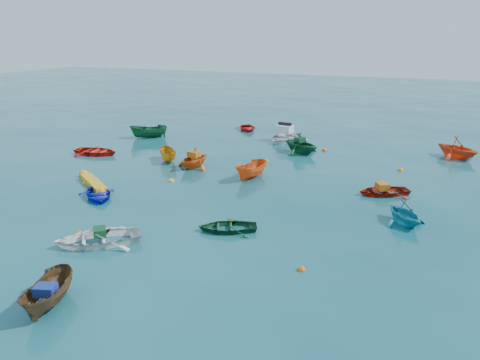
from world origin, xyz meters
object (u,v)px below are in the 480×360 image
at_px(dinghy_blue_sw, 98,198).
at_px(kayak_yellow, 94,186).
at_px(dinghy_white_near, 98,243).
at_px(motorboat_white, 284,141).

bearing_deg(dinghy_blue_sw, kayak_yellow, 89.93).
xyz_separation_m(dinghy_white_near, motorboat_white, (1.03, 21.89, 0.00)).
xyz_separation_m(dinghy_blue_sw, kayak_yellow, (-1.60, 1.55, 0.00)).
bearing_deg(dinghy_white_near, dinghy_blue_sw, 179.01).
distance_m(dinghy_blue_sw, kayak_yellow, 2.23).
bearing_deg(kayak_yellow, dinghy_white_near, -103.91).
bearing_deg(dinghy_blue_sw, motorboat_white, 28.35).
distance_m(kayak_yellow, motorboat_white, 17.01).
relative_size(kayak_yellow, motorboat_white, 1.04).
relative_size(dinghy_white_near, kayak_yellow, 0.83).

